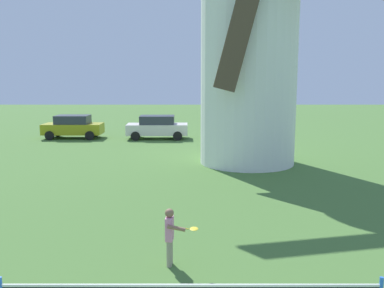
{
  "coord_description": "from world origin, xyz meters",
  "views": [
    {
      "loc": [
        -0.04,
        -3.82,
        4.03
      ],
      "look_at": [
        -0.06,
        3.92,
        2.79
      ],
      "focal_mm": 38.58,
      "sensor_mm": 36.0,
      "label": 1
    }
  ],
  "objects_px": {
    "windmill": "(251,31)",
    "parked_car_mustard": "(74,126)",
    "player_far": "(172,234)",
    "parked_car_cream": "(158,127)"
  },
  "relations": [
    {
      "from": "windmill",
      "to": "parked_car_cream",
      "type": "relative_size",
      "value": 3.47
    },
    {
      "from": "player_far",
      "to": "parked_car_mustard",
      "type": "xyz_separation_m",
      "value": [
        -7.59,
        19.26,
        0.08
      ]
    },
    {
      "from": "parked_car_cream",
      "to": "parked_car_mustard",
      "type": "bearing_deg",
      "value": 177.62
    },
    {
      "from": "windmill",
      "to": "player_far",
      "type": "height_order",
      "value": "windmill"
    },
    {
      "from": "windmill",
      "to": "parked_car_mustard",
      "type": "height_order",
      "value": "windmill"
    },
    {
      "from": "windmill",
      "to": "player_far",
      "type": "bearing_deg",
      "value": -105.71
    },
    {
      "from": "windmill",
      "to": "parked_car_mustard",
      "type": "bearing_deg",
      "value": 142.38
    },
    {
      "from": "windmill",
      "to": "parked_car_mustard",
      "type": "distance_m",
      "value": 14.53
    },
    {
      "from": "player_far",
      "to": "parked_car_mustard",
      "type": "distance_m",
      "value": 20.7
    },
    {
      "from": "player_far",
      "to": "parked_car_cream",
      "type": "xyz_separation_m",
      "value": [
        -1.87,
        19.02,
        0.08
      ]
    }
  ]
}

